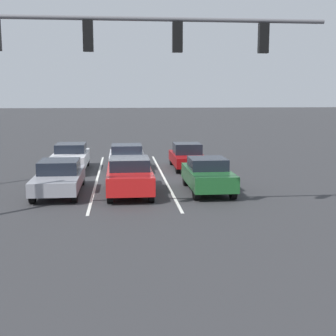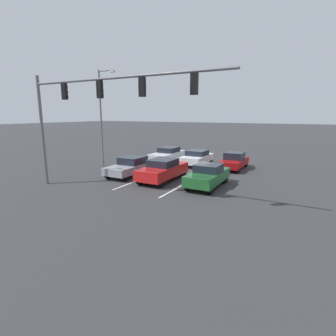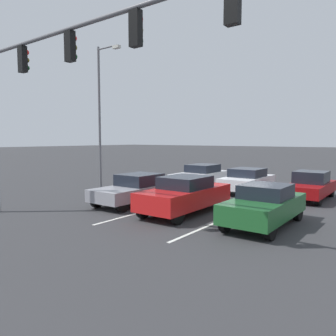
{
  "view_description": "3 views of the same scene",
  "coord_description": "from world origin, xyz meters",
  "views": [
    {
      "loc": [
        0.48,
        25.8,
        4.27
      ],
      "look_at": [
        -1.33,
        7.97,
        1.42
      ],
      "focal_mm": 50.0,
      "sensor_mm": 36.0,
      "label": 1
    },
    {
      "loc": [
        -9.04,
        21.92,
        4.73
      ],
      "look_at": [
        -0.72,
        6.67,
        1.14
      ],
      "focal_mm": 28.0,
      "sensor_mm": 36.0,
      "label": 2
    },
    {
      "loc": [
        -7.45,
        17.25,
        3.12
      ],
      "look_at": [
        0.94,
        6.02,
        1.88
      ],
      "focal_mm": 35.0,
      "sensor_mm": 36.0,
      "label": 3
    }
  ],
  "objects": [
    {
      "name": "car_gray_rightlane_front",
      "position": [
        3.16,
        5.54,
        0.72
      ],
      "size": [
        1.89,
        4.77,
        1.43
      ],
      "color": "gray",
      "rests_on": "ground_plane"
    },
    {
      "name": "ground_plane",
      "position": [
        0.0,
        0.0,
        0.0
      ],
      "size": [
        240.0,
        240.0,
        0.0
      ],
      "primitive_type": "plane",
      "color": "#333335"
    },
    {
      "name": "car_white_midlane_second",
      "position": [
        0.16,
        -0.61,
        0.75
      ],
      "size": [
        1.93,
        4.05,
        1.42
      ],
      "color": "silver",
      "rests_on": "ground_plane"
    },
    {
      "name": "traffic_signal_gantry",
      "position": [
        2.2,
        10.54,
        5.42
      ],
      "size": [
        12.97,
        0.37,
        7.14
      ],
      "color": "slate",
      "rests_on": "ground_plane"
    },
    {
      "name": "lane_stripe_center_divider",
      "position": [
        1.7,
        1.78,
        0.01
      ],
      "size": [
        0.12,
        15.56,
        0.01
      ],
      "primitive_type": "cube",
      "color": "silver",
      "rests_on": "ground_plane"
    },
    {
      "name": "car_darkgreen_leftlane_front",
      "position": [
        -3.3,
        5.9,
        0.77
      ],
      "size": [
        1.79,
        4.23,
        1.49
      ],
      "color": "#1E5928",
      "rests_on": "ground_plane"
    },
    {
      "name": "car_silver_rightlane_second",
      "position": [
        3.29,
        -0.6,
        0.78
      ],
      "size": [
        1.84,
        4.49,
        1.5
      ],
      "color": "silver",
      "rests_on": "ground_plane"
    },
    {
      "name": "street_lamp_right_shoulder",
      "position": [
        7.29,
        4.05,
        4.82
      ],
      "size": [
        1.79,
        0.24,
        8.45
      ],
      "color": "slate",
      "rests_on": "ground_plane"
    },
    {
      "name": "car_maroon_leftlane_second",
      "position": [
        -3.32,
        -0.59,
        0.72
      ],
      "size": [
        1.73,
        4.14,
        1.46
      ],
      "color": "maroon",
      "rests_on": "ground_plane"
    },
    {
      "name": "car_red_midlane_front",
      "position": [
        0.13,
        5.91,
        0.8
      ],
      "size": [
        1.9,
        4.66,
        1.56
      ],
      "color": "red",
      "rests_on": "ground_plane"
    },
    {
      "name": "lane_stripe_left_divider",
      "position": [
        -1.7,
        1.78,
        0.01
      ],
      "size": [
        0.12,
        15.56,
        0.01
      ],
      "primitive_type": "cube",
      "color": "silver",
      "rests_on": "ground_plane"
    }
  ]
}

